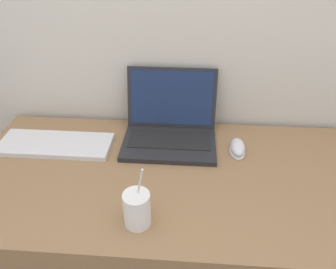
% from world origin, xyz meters
% --- Properties ---
extents(desk, '(1.47, 0.70, 0.72)m').
position_xyz_m(desk, '(0.00, 0.35, 0.36)').
color(desk, '#936D47').
rests_on(desk, ground_plane).
extents(laptop, '(0.37, 0.30, 0.26)m').
position_xyz_m(laptop, '(-0.02, 0.57, 0.78)').
color(laptop, '#232326').
rests_on(laptop, desk).
extents(drink_cup, '(0.08, 0.08, 0.23)m').
position_xyz_m(drink_cup, '(-0.09, 0.12, 0.78)').
color(drink_cup, white).
rests_on(drink_cup, desk).
extents(computer_mouse, '(0.06, 0.11, 0.04)m').
position_xyz_m(computer_mouse, '(0.24, 0.50, 0.74)').
color(computer_mouse, white).
rests_on(computer_mouse, desk).
extents(external_keyboard, '(0.44, 0.17, 0.02)m').
position_xyz_m(external_keyboard, '(-0.47, 0.48, 0.73)').
color(external_keyboard, silver).
rests_on(external_keyboard, desk).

